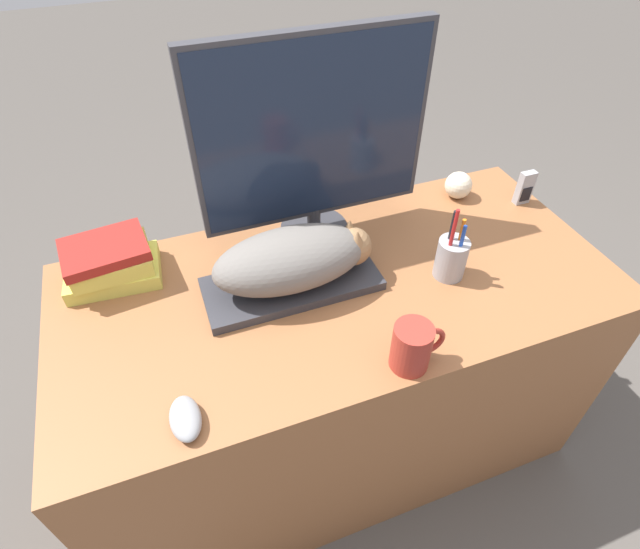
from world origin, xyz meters
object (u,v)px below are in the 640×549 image
pen_cup (451,257)px  keyboard (292,284)px  computer_mouse (185,418)px  book_stack (110,262)px  baseball (458,185)px  phone (525,188)px  monitor (313,138)px  cat (296,258)px  coffee_mug (413,347)px

pen_cup → keyboard: bearing=166.5°
keyboard → computer_mouse: (-0.30, -0.28, 0.00)m
pen_cup → book_stack: bearing=160.5°
pen_cup → baseball: pen_cup is taller
baseball → phone: phone is taller
baseball → monitor: bearing=-179.0°
pen_cup → phone: pen_cup is taller
keyboard → monitor: bearing=56.3°
cat → coffee_mug: size_ratio=3.24×
monitor → pen_cup: size_ratio=2.83×
baseball → book_stack: book_stack is taller
cat → baseball: bearing=19.2°
pen_cup → book_stack: size_ratio=0.89×
monitor → pen_cup: 0.44m
pen_cup → coffee_mug: bearing=-136.0°
keyboard → cat: 0.08m
coffee_mug → keyboard: bearing=118.3°
phone → book_stack: book_stack is taller
cat → monitor: bearing=59.4°
coffee_mug → phone: (0.58, 0.40, -0.00)m
book_stack → monitor: bearing=0.6°
book_stack → phone: bearing=-3.9°
keyboard → monitor: size_ratio=0.73×
monitor → phone: 0.66m
computer_mouse → book_stack: 0.47m
monitor → computer_mouse: bearing=-132.4°
cat → pen_cup: pen_cup is taller
monitor → baseball: monitor is taller
computer_mouse → coffee_mug: coffee_mug is taller
monitor → coffee_mug: monitor is taller
computer_mouse → pen_cup: size_ratio=0.50×
cat → book_stack: size_ratio=1.68×
keyboard → pen_cup: 0.39m
coffee_mug → phone: coffee_mug is taller
cat → coffee_mug: (0.15, -0.30, -0.04)m
keyboard → computer_mouse: computer_mouse is taller
keyboard → pen_cup: size_ratio=2.06×
computer_mouse → phone: size_ratio=1.01×
coffee_mug → cat: bearing=116.1°
monitor → coffee_mug: size_ratio=4.87×
cat → computer_mouse: cat is taller
computer_mouse → coffee_mug: 0.46m
keyboard → phone: phone is taller
coffee_mug → baseball: coffee_mug is taller
computer_mouse → coffee_mug: (0.46, -0.02, 0.04)m
book_stack → keyboard: bearing=-24.7°
monitor → baseball: 0.51m
cat → phone: cat is taller
baseball → cat: bearing=-160.8°
cat → phone: size_ratio=3.84×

